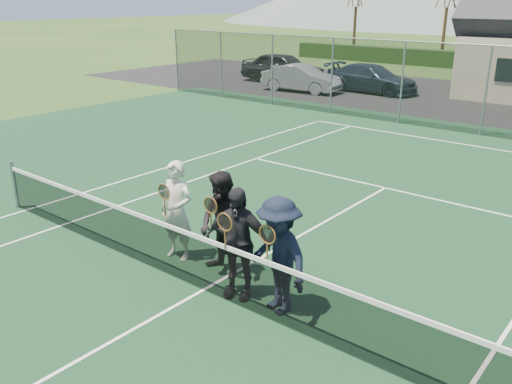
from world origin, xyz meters
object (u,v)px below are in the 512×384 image
car_c (372,78)px  player_c (237,243)px  player_b (223,225)px  tennis_net (203,261)px  player_a (177,211)px  player_d (279,256)px  car_b (301,78)px  car_a (283,67)px

car_c → player_c: bearing=-155.8°
player_b → player_c: bearing=-29.8°
tennis_net → player_b: bearing=101.7°
player_a → player_d: same height
car_c → player_b: bearing=-157.1°
car_b → player_c: (10.57, -17.04, 0.26)m
car_a → player_c: player_c is taller
player_a → car_b: bearing=118.0°
car_a → player_a: bearing=-155.4°
car_c → player_c: size_ratio=2.61×
car_a → player_d: bearing=-150.7°
player_c → player_d: size_ratio=1.00×
car_b → player_c: bearing=-154.0°
player_a → player_d: bearing=-6.6°
car_a → player_a: size_ratio=2.63×
player_b → player_d: 1.43m
car_a → player_a: (11.58, -18.81, 0.11)m
car_c → tennis_net: (7.25, -19.36, -0.14)m
tennis_net → car_c: bearing=110.5°
player_b → player_c: size_ratio=1.00×
car_a → player_d: (14.03, -19.09, 0.11)m
car_a → tennis_net: 23.21m
car_a → player_c: size_ratio=2.63×
car_b → car_c: (2.81, 2.07, 0.02)m
car_a → player_c: (13.27, -19.14, 0.11)m
car_b → player_a: 18.93m
car_a → tennis_net: car_a is taller
car_c → player_c: player_c is taller
car_a → player_d: 23.69m
car_b → player_b: player_b is taller
tennis_net → player_b: player_b is taller
car_c → player_d: size_ratio=2.61×
car_c → player_a: player_a is taller
player_a → player_c: same height
car_a → car_c: 5.51m
car_b → tennis_net: size_ratio=0.34×
car_a → player_c: 23.29m
tennis_net → player_c: 0.68m
car_b → tennis_net: car_b is taller
player_b → player_d: size_ratio=1.00×
car_a → car_b: 3.42m
tennis_net → player_d: size_ratio=6.49×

